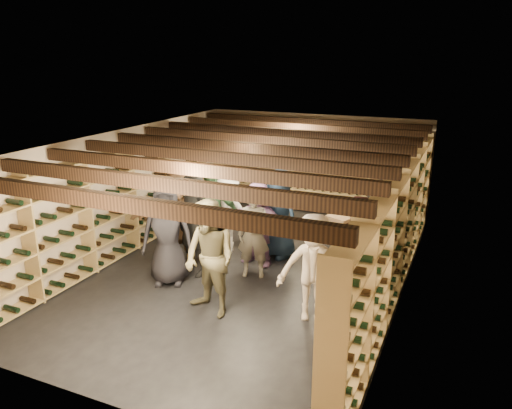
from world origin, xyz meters
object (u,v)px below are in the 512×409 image
object	(u,v)px
person_4	(367,247)
person_6	(279,213)
person_9	(225,213)
crate_stack_left	(258,231)
crate_loose	(365,245)
person_10	(211,216)
person_2	(210,259)
person_12	(377,229)
person_1	(194,224)
person_5	(177,219)
person_3	(313,268)
person_0	(167,234)
person_7	(254,234)
crate_stack_right	(337,228)
person_11	(257,223)
person_8	(360,255)

from	to	relation	value
person_4	person_6	bearing A→B (deg)	166.52
person_9	crate_stack_left	bearing A→B (deg)	55.69
crate_loose	person_10	size ratio (longest dim) A/B	0.27
person_2	person_12	bearing A→B (deg)	68.72
crate_stack_left	person_1	bearing A→B (deg)	-102.96
person_5	person_12	distance (m)	3.61
crate_stack_left	person_3	size ratio (longest dim) A/B	0.35
person_0	person_5	bearing A→B (deg)	86.65
person_0	person_7	world-z (taller)	person_0
crate_loose	person_1	size ratio (longest dim) A/B	0.26
crate_loose	person_9	xyz separation A→B (m)	(-2.53, -1.29, 0.74)
crate_stack_right	person_2	size ratio (longest dim) A/B	0.33
crate_stack_left	person_10	size ratio (longest dim) A/B	0.31
person_11	person_9	bearing A→B (deg)	171.15
person_4	person_1	bearing A→B (deg)	-159.33
person_6	person_8	world-z (taller)	person_8
person_9	person_10	distance (m)	0.56
person_2	person_11	world-z (taller)	person_2
crate_stack_left	person_11	world-z (taller)	person_11
crate_loose	person_12	distance (m)	1.51
person_1	person_2	bearing A→B (deg)	-30.71
person_2	person_9	xyz separation A→B (m)	(-0.92, 2.25, -0.08)
person_3	crate_stack_left	bearing A→B (deg)	109.05
person_6	person_0	bearing A→B (deg)	-103.57
person_8	person_10	distance (m)	3.01
person_8	person_6	bearing A→B (deg)	121.07
crate_loose	person_1	xyz separation A→B (m)	(-2.57, -2.39, 0.86)
crate_loose	person_5	world-z (taller)	person_5
person_4	person_5	bearing A→B (deg)	-165.03
person_11	person_8	bearing A→B (deg)	-17.30
person_1	person_4	xyz separation A→B (m)	(2.95, 0.53, -0.16)
person_1	person_9	world-z (taller)	person_1
person_3	person_8	distance (m)	0.80
person_0	person_5	xyz separation A→B (m)	(-0.29, 0.76, 0.00)
person_2	person_10	distance (m)	1.93
person_2	person_9	world-z (taller)	person_2
crate_loose	person_4	size ratio (longest dim) A/B	0.32
crate_stack_right	person_11	world-z (taller)	person_11
crate_loose	person_7	distance (m)	2.67
crate_stack_left	person_4	xyz separation A→B (m)	(2.52, -1.31, 0.53)
person_10	person_2	bearing A→B (deg)	-83.38
person_4	person_3	bearing A→B (deg)	-103.52
person_7	person_12	size ratio (longest dim) A/B	0.89
crate_loose	person_0	xyz separation A→B (m)	(-2.79, -2.89, 0.80)
crate_stack_right	person_1	world-z (taller)	person_1
crate_stack_left	person_10	xyz separation A→B (m)	(-0.39, -1.30, 0.67)
crate_stack_left	person_2	distance (m)	3.11
person_2	person_12	xyz separation A→B (m)	(2.02, 2.32, -0.01)
person_5	person_6	distance (m)	1.94
person_7	person_12	world-z (taller)	person_12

